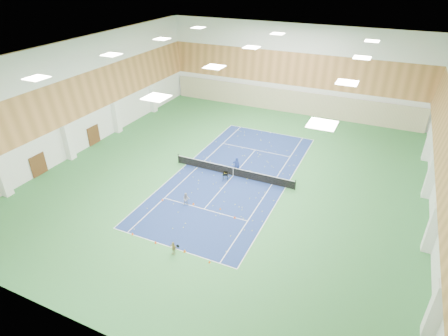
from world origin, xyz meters
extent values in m
plane|color=#31733A|center=(0.00, 0.00, 0.00)|extent=(40.00, 40.00, 0.00)
cube|color=navy|center=(0.00, 0.00, 0.01)|extent=(10.97, 23.77, 0.01)
cube|color=#C6B793|center=(0.00, 19.75, 1.60)|extent=(35.40, 0.16, 3.20)
cube|color=#593319|center=(-17.92, -8.00, 1.10)|extent=(0.08, 1.80, 2.20)
cube|color=#593319|center=(-17.92, 0.00, 1.10)|extent=(0.08, 1.80, 2.20)
imported|color=navy|center=(0.08, 0.60, 0.93)|extent=(0.79, 0.65, 1.87)
imported|color=#9897A0|center=(-1.73, -6.47, 0.61)|extent=(0.75, 0.70, 1.22)
imported|color=tan|center=(0.57, -12.40, 0.56)|extent=(0.68, 0.33, 1.12)
cone|color=#FF630D|center=(-4.07, -6.79, 0.11)|extent=(0.20, 0.20, 0.22)
cone|color=orange|center=(-1.20, -6.18, 0.11)|extent=(0.21, 0.21, 0.23)
cone|color=#D75A0B|center=(1.31, -5.86, 0.10)|extent=(0.18, 0.18, 0.20)
cone|color=#FA4A0D|center=(2.96, -6.45, 0.11)|extent=(0.20, 0.20, 0.22)
cone|color=#FF500D|center=(-3.60, -11.88, 0.11)|extent=(0.19, 0.19, 0.21)
cone|color=#F9480D|center=(-1.34, -11.97, 0.11)|extent=(0.19, 0.19, 0.21)
cone|color=orange|center=(1.20, -11.87, 0.12)|extent=(0.22, 0.22, 0.25)
cone|color=#F75F0D|center=(3.41, -12.11, 0.09)|extent=(0.17, 0.17, 0.19)
camera|label=1|loc=(12.85, -30.06, 19.27)|focal=30.00mm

